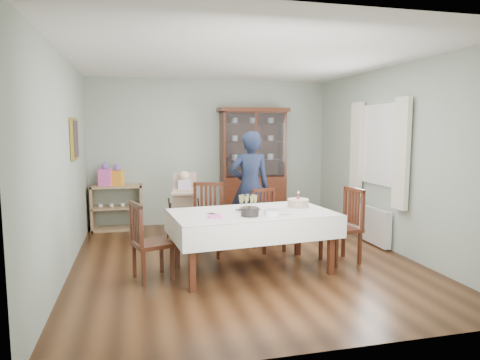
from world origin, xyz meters
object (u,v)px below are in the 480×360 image
object	(u,v)px
chair_end_left	(151,256)
gift_bag_pink	(105,176)
chair_far_right	(268,232)
chair_end_right	(341,240)
sideboard	(117,207)
birthday_cake	(298,204)
china_cabinet	(253,164)
chair_far_left	(207,234)
high_chair	(185,214)
champagne_tray	(248,206)
dining_table	(252,241)
woman	(250,187)
gift_bag_orange	(117,176)

from	to	relation	value
chair_end_left	gift_bag_pink	world-z (taller)	gift_bag_pink
chair_far_right	chair_end_right	distance (m)	1.11
chair_end_right	chair_far_right	bearing A→B (deg)	-143.49
chair_far_right	gift_bag_pink	bearing A→B (deg)	132.03
sideboard	birthday_cake	bearing A→B (deg)	-47.61
sideboard	china_cabinet	bearing A→B (deg)	-0.49
chair_far_left	chair_far_right	xyz separation A→B (m)	(0.93, 0.02, -0.04)
chair_end_left	high_chair	bearing A→B (deg)	-37.07
chair_far_left	chair_far_right	bearing A→B (deg)	18.91
chair_far_left	champagne_tray	bearing A→B (deg)	-43.79
dining_table	gift_bag_pink	bearing A→B (deg)	125.31
birthday_cake	china_cabinet	bearing A→B (deg)	87.71
champagne_tray	woman	bearing A→B (deg)	74.13
chair_far_left	chair_end_right	world-z (taller)	chair_far_left
chair_far_right	chair_end_right	size ratio (longest dim) A/B	0.90
chair_end_right	high_chair	world-z (taller)	high_chair
chair_far_right	gift_bag_pink	world-z (taller)	gift_bag_pink
dining_table	gift_bag_pink	distance (m)	3.38
chair_far_left	gift_bag_orange	distance (m)	2.36
chair_far_left	chair_end_right	size ratio (longest dim) A/B	1.02
birthday_cake	gift_bag_pink	distance (m)	3.67
chair_far_right	chair_end_left	world-z (taller)	chair_end_left
high_chair	dining_table	bearing A→B (deg)	-59.89
champagne_tray	chair_end_right	bearing A→B (deg)	-0.93
china_cabinet	gift_bag_orange	distance (m)	2.48
high_chair	champagne_tray	distance (m)	1.71
dining_table	birthday_cake	distance (m)	0.79
woman	birthday_cake	world-z (taller)	woman
chair_far_right	champagne_tray	size ratio (longest dim) A/B	2.75
sideboard	woman	world-z (taller)	woman
chair_far_left	gift_bag_pink	size ratio (longest dim) A/B	2.54
woman	gift_bag_pink	xyz separation A→B (m)	(-2.27, 1.30, 0.10)
chair_far_left	woman	xyz separation A→B (m)	(0.79, 0.57, 0.58)
chair_end_right	gift_bag_orange	distance (m)	4.04
dining_table	chair_end_right	xyz separation A→B (m)	(1.27, 0.08, -0.09)
sideboard	birthday_cake	world-z (taller)	birthday_cake
chair_far_right	gift_bag_orange	xyz separation A→B (m)	(-2.21, 1.84, 0.70)
china_cabinet	champagne_tray	distance (m)	2.74
china_cabinet	chair_far_right	distance (m)	2.05
gift_bag_orange	gift_bag_pink	bearing A→B (deg)	180.00
high_chair	gift_bag_orange	distance (m)	1.60
chair_far_right	gift_bag_orange	bearing A→B (deg)	129.55
woman	dining_table	bearing A→B (deg)	78.83
chair_far_right	woman	distance (m)	0.83
china_cabinet	sideboard	xyz separation A→B (m)	(-2.50, 0.02, -0.72)
dining_table	china_cabinet	xyz separation A→B (m)	(0.76, 2.71, 0.74)
china_cabinet	sideboard	distance (m)	2.60
dining_table	chair_far_right	size ratio (longest dim) A/B	2.35
birthday_cake	gift_bag_pink	bearing A→B (deg)	134.67
birthday_cake	dining_table	bearing A→B (deg)	-170.69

